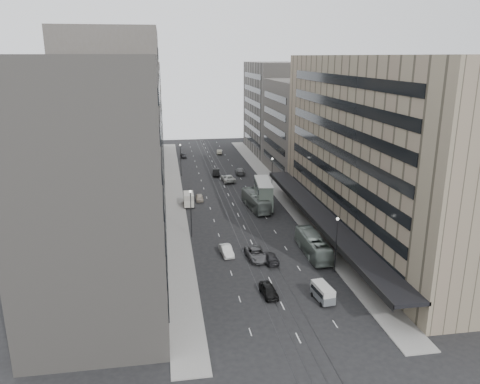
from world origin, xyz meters
TOP-DOWN VIEW (x-y plane):
  - ground at (0.00, 0.00)m, footprint 220.00×220.00m
  - sidewalk_right at (12.00, 37.50)m, footprint 4.00×125.00m
  - sidewalk_left at (-12.00, 37.50)m, footprint 4.00×125.00m
  - department_store at (21.45, 8.00)m, footprint 19.20×60.00m
  - building_right_mid at (21.50, 52.00)m, footprint 15.00×28.00m
  - building_right_far at (21.50, 82.00)m, footprint 15.00×32.00m
  - building_left_a at (-21.50, -8.00)m, footprint 15.00×28.00m
  - building_left_b at (-21.50, 19.00)m, footprint 15.00×26.00m
  - building_left_c at (-21.50, 46.00)m, footprint 15.00×28.00m
  - building_left_d at (-21.50, 79.00)m, footprint 15.00×38.00m
  - lamp_right_near at (9.70, -5.00)m, footprint 0.44×0.44m
  - lamp_right_far at (9.70, 35.00)m, footprint 0.44×0.44m
  - lamp_left_near at (-9.70, 12.00)m, footprint 0.44×0.44m
  - lamp_left_far at (-9.70, 55.00)m, footprint 0.44×0.44m
  - bus_near at (8.50, 1.45)m, footprint 2.71×11.42m
  - bus_far at (4.13, 25.30)m, footprint 4.00×12.08m
  - double_decker at (5.75, 25.75)m, footprint 4.02×10.53m
  - vw_microbus at (5.30, -12.58)m, footprint 2.21×4.14m
  - panel_van at (-9.20, 29.14)m, footprint 2.24×4.45m
  - sedan_0 at (-1.13, -10.18)m, footprint 2.11×4.52m
  - sedan_1 at (-4.81, 3.43)m, footprint 2.00×4.61m
  - sedan_2 at (-0.51, 1.30)m, footprint 3.08×5.93m
  - sedan_3 at (1.40, -0.19)m, footprint 1.97×4.72m
  - sedan_4 at (-6.72, 32.54)m, footprint 1.72×4.03m
  - sedan_5 at (-0.73, 53.75)m, footprint 2.29×5.09m
  - sedan_6 at (1.51, 47.37)m, footprint 3.27×6.30m
  - sedan_7 at (5.66, 54.39)m, footprint 2.81×5.81m
  - sedan_8 at (-8.03, 77.52)m, footprint 1.74×4.16m
  - sedan_9 at (3.44, 81.32)m, footprint 2.03×4.49m
  - pedestrian at (13.21, -10.91)m, footprint 0.74×0.64m

SIDE VIEW (x-z plane):
  - ground at x=0.00m, z-range 0.00..0.00m
  - sidewalk_right at x=12.00m, z-range 0.00..0.15m
  - sidewalk_left at x=-12.00m, z-range 0.00..0.15m
  - sedan_4 at x=-6.72m, z-range 0.00..1.36m
  - sedan_3 at x=1.40m, z-range 0.00..1.36m
  - sedan_8 at x=-8.03m, z-range 0.00..1.41m
  - sedan_9 at x=3.44m, z-range 0.00..1.43m
  - sedan_1 at x=-4.81m, z-range 0.00..1.48m
  - sedan_0 at x=-1.13m, z-range 0.00..1.50m
  - sedan_2 at x=-0.51m, z-range 0.00..1.60m
  - sedan_5 at x=-0.73m, z-range 0.00..1.62m
  - sedan_7 at x=5.66m, z-range 0.00..1.63m
  - sedan_6 at x=1.51m, z-range 0.00..1.70m
  - pedestrian at x=13.21m, z-range 0.15..1.86m
  - vw_microbus at x=5.30m, z-range 0.12..2.26m
  - panel_van at x=-9.20m, z-range 0.14..2.93m
  - bus_near at x=8.50m, z-range 0.00..3.18m
  - bus_far at x=4.13m, z-range 0.00..3.30m
  - double_decker at x=5.75m, z-range 0.22..5.85m
  - lamp_right_near at x=9.70m, z-range 1.04..9.36m
  - lamp_right_far at x=9.70m, z-range 1.04..9.36m
  - lamp_left_near at x=-9.70m, z-range 1.04..9.36m
  - lamp_left_far at x=-9.70m, z-range 1.04..9.36m
  - building_right_mid at x=21.50m, z-range 0.00..24.00m
  - building_left_c at x=-21.50m, z-range 0.00..25.00m
  - building_right_far at x=21.50m, z-range 0.00..28.00m
  - building_left_d at x=-21.50m, z-range 0.00..28.00m
  - department_store at x=21.45m, z-range -0.05..29.95m
  - building_left_a at x=-21.50m, z-range 0.00..30.00m
  - building_left_b at x=-21.50m, z-range 0.00..34.00m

